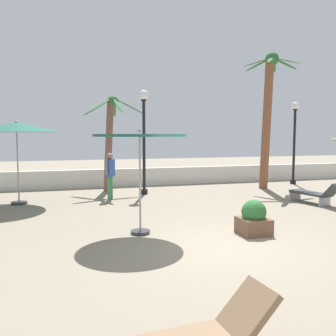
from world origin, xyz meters
TOP-DOWN VIEW (x-y plane):
  - ground_plane at (0.00, 0.00)m, footprint 56.00×56.00m
  - boundary_wall at (0.00, 9.51)m, footprint 25.20×0.30m
  - patio_umbrella_1 at (-1.32, 1.24)m, footprint 2.23×2.23m
  - patio_umbrella_2 at (-4.58, 6.20)m, footprint 2.95×2.95m
  - palm_tree_0 at (5.76, 7.17)m, footprint 2.73×2.50m
  - palm_tree_2 at (-1.11, 8.31)m, footprint 2.70×2.89m
  - lamp_post_0 at (7.78, 8.03)m, footprint 0.37×0.37m
  - lamp_post_1 at (0.08, 7.05)m, footprint 0.40×0.40m
  - lounge_chair_2 at (5.35, 3.31)m, footprint 0.93×1.96m
  - guest_0 at (-1.42, 6.16)m, footprint 0.41×0.46m
  - planter at (1.32, 0.42)m, footprint 0.70×0.70m

SIDE VIEW (x-z plane):
  - ground_plane at x=0.00m, z-range 0.00..0.00m
  - planter at x=1.32m, z-range -0.04..0.81m
  - lounge_chair_2 at x=5.35m, z-range -0.03..0.80m
  - boundary_wall at x=0.00m, z-range 0.00..0.83m
  - guest_0 at x=-1.42m, z-range 0.19..1.93m
  - patio_umbrella_1 at x=-1.32m, z-range 0.97..3.54m
  - lamp_post_0 at x=7.78m, z-range 0.45..4.44m
  - palm_tree_2 at x=-1.11m, z-range 0.55..4.61m
  - patio_umbrella_2 at x=-4.58m, z-range 1.20..4.10m
  - lamp_post_1 at x=0.08m, z-range 0.62..4.80m
  - palm_tree_0 at x=5.76m, z-range 0.64..6.68m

